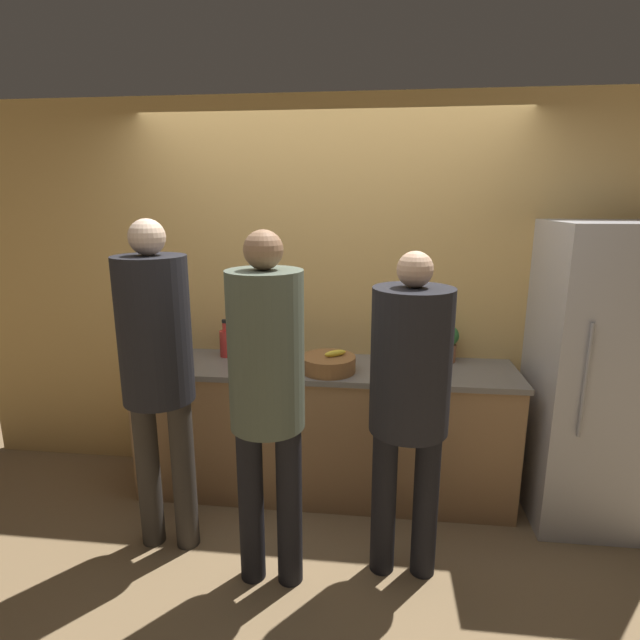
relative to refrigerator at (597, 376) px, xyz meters
name	(u,v)px	position (x,y,z in m)	size (l,w,h in m)	color
ground_plane	(318,518)	(-1.66, -0.27, -0.92)	(14.00, 14.00, 0.00)	#8C704C
wall_back	(328,296)	(-1.66, 0.36, 0.38)	(5.20, 0.06, 2.60)	#E0B266
counter	(323,428)	(-1.66, 0.07, -0.46)	(2.46, 0.60, 0.90)	#9E754C
refrigerator	(597,376)	(0.00, 0.00, 0.00)	(0.70, 0.70, 1.83)	#B7B7BC
person_left	(157,357)	(-2.48, -0.58, 0.22)	(0.38, 0.38, 1.86)	#38332D
person_center	(267,382)	(-1.84, -0.79, 0.18)	(0.36, 0.36, 1.82)	black
person_right	(410,387)	(-1.15, -0.66, 0.14)	(0.39, 0.39, 1.72)	black
fruit_bowl	(329,364)	(-1.61, -0.05, 0.04)	(0.34, 0.34, 0.14)	brown
utensil_crock	(400,351)	(-1.17, 0.17, 0.06)	(0.11, 0.11, 0.25)	#ADA393
bottle_dark	(289,359)	(-1.87, -0.01, 0.04)	(0.06, 0.06, 0.15)	#333338
bottle_red	(226,342)	(-2.34, 0.17, 0.09)	(0.08, 0.08, 0.26)	red
cup_red	(157,351)	(-2.80, 0.10, 0.03)	(0.07, 0.07, 0.09)	#A33D33
potted_plant	(448,342)	(-0.85, 0.24, 0.12)	(0.14, 0.14, 0.25)	#9E6042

